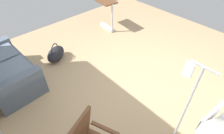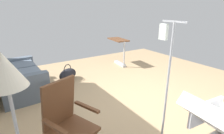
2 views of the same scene
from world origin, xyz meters
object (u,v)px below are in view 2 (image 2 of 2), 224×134
(overbed_table, at_px, (119,49))
(couch, at_px, (19,78))
(rocking_chair, at_px, (68,125))
(duffel_bag, at_px, (68,74))
(floor_lamp, at_px, (7,82))

(overbed_table, bearing_deg, couch, 97.34)
(rocking_chair, xyz_separation_m, overbed_table, (2.82, -2.73, 0.03))
(couch, bearing_deg, duffel_bag, -88.49)
(couch, height_order, duffel_bag, couch)
(couch, xyz_separation_m, floor_lamp, (-2.57, 0.23, 0.92))
(floor_lamp, xyz_separation_m, duffel_bag, (2.60, -1.35, -1.07))
(rocking_chair, bearing_deg, overbed_table, -44.08)
(duffel_bag, bearing_deg, overbed_table, -79.25)
(duffel_bag, bearing_deg, couch, 91.51)
(rocking_chair, xyz_separation_m, floor_lamp, (-0.13, 0.50, 0.72))
(couch, bearing_deg, rocking_chair, -173.56)
(rocking_chair, distance_m, duffel_bag, 2.63)
(overbed_table, bearing_deg, floor_lamp, 132.41)
(floor_lamp, distance_m, duffel_bag, 3.12)
(rocking_chair, xyz_separation_m, duffel_bag, (2.47, -0.85, -0.35))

